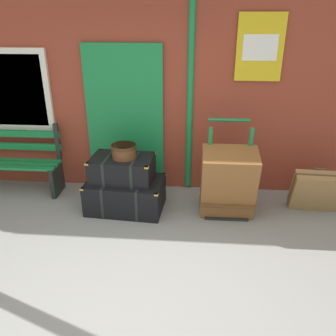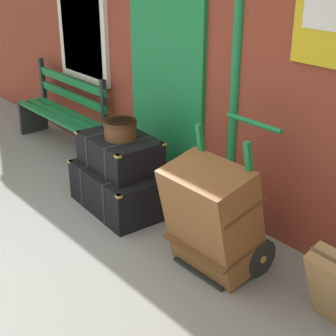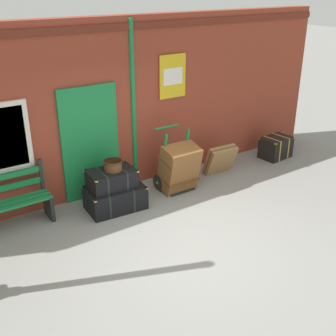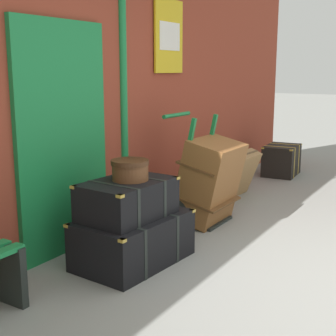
{
  "view_description": "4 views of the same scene",
  "coord_description": "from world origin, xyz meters",
  "px_view_note": "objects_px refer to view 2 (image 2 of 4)",
  "views": [
    {
      "loc": [
        0.56,
        -2.32,
        2.43
      ],
      "look_at": [
        0.24,
        1.71,
        0.64
      ],
      "focal_mm": 36.93,
      "sensor_mm": 36.0,
      "label": 1
    },
    {
      "loc": [
        3.45,
        -0.84,
        2.48
      ],
      "look_at": [
        0.53,
        1.63,
        0.76
      ],
      "focal_mm": 54.38,
      "sensor_mm": 36.0,
      "label": 2
    },
    {
      "loc": [
        -3.33,
        -4.33,
        3.77
      ],
      "look_at": [
        0.68,
        1.58,
        0.59
      ],
      "focal_mm": 45.58,
      "sensor_mm": 36.0,
      "label": 3
    },
    {
      "loc": [
        -3.57,
        -0.62,
        1.67
      ],
      "look_at": [
        0.05,
        1.62,
        0.8
      ],
      "focal_mm": 51.32,
      "sensor_mm": 36.0,
      "label": 4
    }
  ],
  "objects_px": {
    "platform_bench": "(63,113)",
    "steamer_trunk_base": "(121,188)",
    "porters_trolley": "(226,233)",
    "steamer_trunk_middle": "(120,152)",
    "round_hatbox": "(120,128)",
    "large_brown_trunk": "(212,218)"
  },
  "relations": [
    {
      "from": "round_hatbox",
      "to": "large_brown_trunk",
      "type": "bearing_deg",
      "value": -3.54
    },
    {
      "from": "platform_bench",
      "to": "porters_trolley",
      "type": "height_order",
      "value": "porters_trolley"
    },
    {
      "from": "steamer_trunk_base",
      "to": "large_brown_trunk",
      "type": "bearing_deg",
      "value": -2.52
    },
    {
      "from": "steamer_trunk_base",
      "to": "porters_trolley",
      "type": "bearing_deg",
      "value": 4.89
    },
    {
      "from": "steamer_trunk_middle",
      "to": "large_brown_trunk",
      "type": "distance_m",
      "value": 1.39
    },
    {
      "from": "steamer_trunk_base",
      "to": "large_brown_trunk",
      "type": "relative_size",
      "value": 1.11
    },
    {
      "from": "platform_bench",
      "to": "steamer_trunk_base",
      "type": "bearing_deg",
      "value": -12.73
    },
    {
      "from": "steamer_trunk_middle",
      "to": "porters_trolley",
      "type": "height_order",
      "value": "porters_trolley"
    },
    {
      "from": "steamer_trunk_middle",
      "to": "porters_trolley",
      "type": "bearing_deg",
      "value": 3.45
    },
    {
      "from": "large_brown_trunk",
      "to": "steamer_trunk_base",
      "type": "bearing_deg",
      "value": 177.48
    },
    {
      "from": "platform_bench",
      "to": "round_hatbox",
      "type": "distance_m",
      "value": 1.94
    },
    {
      "from": "steamer_trunk_middle",
      "to": "round_hatbox",
      "type": "relative_size",
      "value": 2.58
    },
    {
      "from": "steamer_trunk_base",
      "to": "steamer_trunk_middle",
      "type": "relative_size",
      "value": 1.25
    },
    {
      "from": "porters_trolley",
      "to": "steamer_trunk_middle",
      "type": "bearing_deg",
      "value": -176.55
    },
    {
      "from": "platform_bench",
      "to": "large_brown_trunk",
      "type": "relative_size",
      "value": 1.68
    },
    {
      "from": "platform_bench",
      "to": "steamer_trunk_base",
      "type": "relative_size",
      "value": 1.52
    },
    {
      "from": "steamer_trunk_base",
      "to": "round_hatbox",
      "type": "height_order",
      "value": "round_hatbox"
    },
    {
      "from": "porters_trolley",
      "to": "large_brown_trunk",
      "type": "xyz_separation_m",
      "value": [
        -0.0,
        -0.17,
        0.21
      ]
    },
    {
      "from": "round_hatbox",
      "to": "porters_trolley",
      "type": "distance_m",
      "value": 1.46
    },
    {
      "from": "platform_bench",
      "to": "steamer_trunk_middle",
      "type": "distance_m",
      "value": 1.86
    },
    {
      "from": "large_brown_trunk",
      "to": "platform_bench",
      "type": "bearing_deg",
      "value": 171.51
    },
    {
      "from": "round_hatbox",
      "to": "large_brown_trunk",
      "type": "xyz_separation_m",
      "value": [
        1.34,
        -0.08,
        -0.37
      ]
    }
  ]
}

